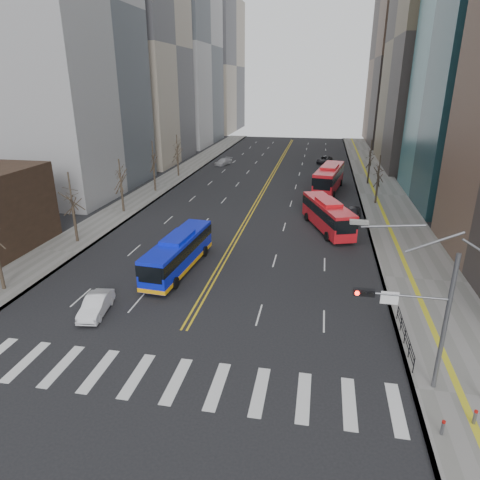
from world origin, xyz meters
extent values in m
plane|color=black|center=(0.00, 0.00, 0.00)|extent=(220.00, 220.00, 0.00)
cube|color=slate|center=(17.50, 45.00, 0.07)|extent=(7.00, 130.00, 0.15)
cube|color=slate|center=(-16.50, 45.00, 0.07)|extent=(5.00, 130.00, 0.15)
cube|color=silver|center=(-8.27, 0.00, 0.01)|extent=(0.70, 4.00, 0.01)
cube|color=silver|center=(-5.91, 0.00, 0.01)|extent=(0.70, 4.00, 0.01)
cube|color=silver|center=(-3.55, 0.00, 0.01)|extent=(0.70, 4.00, 0.01)
cube|color=silver|center=(-1.18, 0.00, 0.01)|extent=(0.70, 4.00, 0.01)
cube|color=silver|center=(1.18, 0.00, 0.01)|extent=(0.70, 4.00, 0.01)
cube|color=silver|center=(3.55, 0.00, 0.01)|extent=(0.70, 4.00, 0.01)
cube|color=silver|center=(5.91, 0.00, 0.01)|extent=(0.70, 4.00, 0.01)
cube|color=silver|center=(8.27, 0.00, 0.01)|extent=(0.70, 4.00, 0.01)
cube|color=silver|center=(10.64, 0.00, 0.01)|extent=(0.70, 4.00, 0.01)
cube|color=silver|center=(13.00, 0.00, 0.01)|extent=(0.70, 4.00, 0.01)
cube|color=gold|center=(-0.20, 55.00, 0.01)|extent=(0.15, 100.00, 0.01)
cube|color=gold|center=(0.20, 55.00, 0.01)|extent=(0.15, 100.00, 0.01)
cube|color=gray|center=(-31.00, 66.00, 22.00)|extent=(22.00, 22.00, 44.00)
cube|color=gray|center=(-30.00, 93.00, 24.00)|extent=(20.00, 26.00, 48.00)
cube|color=#756851|center=(30.00, 71.00, 23.00)|extent=(20.00, 26.00, 46.00)
cube|color=gray|center=(-29.00, 125.00, 20.00)|extent=(18.00, 30.00, 40.00)
cube|color=brown|center=(29.00, 103.00, 21.00)|extent=(18.00, 30.00, 42.00)
cylinder|color=slate|center=(15.20, 2.00, 4.00)|extent=(0.24, 0.24, 8.00)
cylinder|color=slate|center=(12.95, 2.00, 5.50)|extent=(4.50, 0.12, 0.12)
cube|color=black|center=(11.00, 2.00, 5.50)|extent=(1.10, 0.28, 0.38)
cylinder|color=#FF190C|center=(10.65, 1.84, 5.50)|extent=(0.24, 0.08, 0.24)
cylinder|color=black|center=(11.00, 1.84, 5.50)|extent=(0.24, 0.08, 0.24)
cylinder|color=black|center=(11.35, 1.84, 5.50)|extent=(0.24, 0.08, 0.24)
cube|color=white|center=(12.30, 2.00, 5.30)|extent=(0.90, 0.06, 0.70)
cube|color=#999993|center=(10.40, 2.00, 9.30)|extent=(0.90, 0.35, 0.18)
cube|color=black|center=(14.30, 6.00, 1.15)|extent=(0.04, 6.00, 0.04)
cylinder|color=black|center=(14.30, 3.00, 0.65)|extent=(0.06, 0.06, 1.00)
cylinder|color=black|center=(14.30, 4.50, 0.65)|extent=(0.06, 0.06, 1.00)
cylinder|color=black|center=(14.30, 6.00, 0.65)|extent=(0.06, 0.06, 1.00)
cylinder|color=black|center=(14.30, 7.50, 0.65)|extent=(0.06, 0.06, 1.00)
cylinder|color=black|center=(14.30, 9.00, 0.65)|extent=(0.06, 0.06, 1.00)
cylinder|color=slate|center=(14.80, -1.50, 0.50)|extent=(0.16, 0.16, 0.70)
cylinder|color=#B2140F|center=(14.80, -1.50, 0.88)|extent=(0.17, 0.17, 0.10)
cylinder|color=slate|center=(16.50, -0.50, 0.50)|extent=(0.16, 0.16, 0.70)
cylinder|color=#B2140F|center=(16.50, -0.50, 0.88)|extent=(0.17, 0.17, 0.10)
cylinder|color=#33291F|center=(-16.00, 8.00, 1.88)|extent=(0.28, 0.28, 3.75)
cylinder|color=#33291F|center=(-16.00, 19.00, 1.95)|extent=(0.28, 0.28, 3.90)
cylinder|color=#33291F|center=(-16.00, 30.00, 1.80)|extent=(0.28, 0.28, 3.60)
cylinder|color=#33291F|center=(-16.00, 41.00, 2.00)|extent=(0.28, 0.28, 4.00)
cylinder|color=#33291F|center=(-16.00, 52.00, 1.90)|extent=(0.28, 0.28, 3.80)
cylinder|color=#33291F|center=(16.00, 40.00, 1.75)|extent=(0.28, 0.28, 3.50)
cylinder|color=#33291F|center=(16.00, 52.00, 1.88)|extent=(0.28, 0.28, 3.75)
cube|color=#0E1ED9|center=(-3.42, 14.42, 1.65)|extent=(3.14, 11.19, 2.60)
cube|color=black|center=(-3.42, 14.42, 2.18)|extent=(3.21, 11.22, 0.94)
cube|color=#0E1ED9|center=(-3.42, 14.42, 3.05)|extent=(2.13, 4.00, 0.40)
cube|color=#FFA90D|center=(-3.42, 14.42, 0.55)|extent=(3.21, 11.22, 0.35)
cylinder|color=black|center=(-4.84, 10.98, 0.50)|extent=(0.38, 1.02, 1.00)
cylinder|color=black|center=(-2.54, 10.81, 0.50)|extent=(0.38, 1.02, 1.00)
cylinder|color=black|center=(-4.30, 18.03, 0.50)|extent=(0.38, 1.02, 1.00)
cylinder|color=black|center=(-2.00, 17.86, 0.50)|extent=(0.38, 1.02, 1.00)
cube|color=red|center=(9.47, 27.92, 1.74)|extent=(5.96, 10.92, 2.77)
cube|color=black|center=(9.47, 27.92, 2.29)|extent=(6.02, 10.96, 1.00)
cube|color=red|center=(9.47, 27.92, 3.22)|extent=(3.12, 4.20, 0.40)
cylinder|color=black|center=(9.50, 24.28, 0.50)|extent=(0.62, 1.04, 1.00)
cylinder|color=black|center=(11.79, 25.11, 0.50)|extent=(0.62, 1.04, 1.00)
cylinder|color=black|center=(7.15, 30.74, 0.50)|extent=(0.62, 1.04, 1.00)
cylinder|color=black|center=(9.45, 31.57, 0.50)|extent=(0.62, 1.04, 1.00)
cube|color=red|center=(9.69, 46.42, 1.96)|extent=(4.75, 12.54, 3.21)
cube|color=black|center=(9.69, 46.42, 2.56)|extent=(4.81, 12.57, 1.14)
cube|color=red|center=(9.69, 46.42, 3.66)|extent=(2.90, 4.59, 0.40)
cylinder|color=black|center=(7.68, 42.78, 0.50)|extent=(0.46, 1.04, 1.00)
cylinder|color=black|center=(10.43, 42.32, 0.50)|extent=(0.46, 1.04, 1.00)
cylinder|color=black|center=(8.96, 50.51, 0.50)|extent=(0.46, 1.04, 1.00)
cylinder|color=black|center=(11.71, 50.05, 0.50)|extent=(0.46, 1.04, 1.00)
imported|color=silver|center=(-6.85, 6.00, 0.69)|extent=(2.04, 4.33, 1.37)
imported|color=black|center=(12.50, 32.45, 0.75)|extent=(2.54, 4.63, 1.49)
imported|color=#AEAEB4|center=(-10.64, 63.92, 0.66)|extent=(3.33, 4.90, 1.32)
imported|color=black|center=(9.02, 69.76, 0.68)|extent=(3.47, 5.31, 1.36)
camera|label=1|loc=(8.36, -18.68, 15.85)|focal=32.00mm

